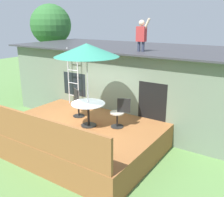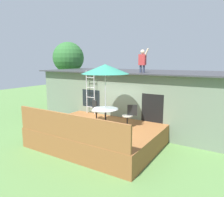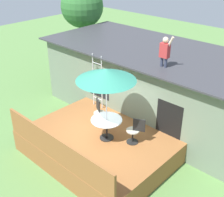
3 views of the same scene
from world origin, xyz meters
name	(u,v)px [view 1 (image 1 of 3)]	position (x,y,z in m)	size (l,w,h in m)	color
ground_plane	(82,146)	(0.00, 0.00, 0.00)	(40.00, 40.00, 0.00)	#567F42
house	(136,82)	(0.00, 3.60, 1.47)	(10.50, 4.50, 2.93)	slate
deck	(82,135)	(0.00, 0.00, 0.40)	(4.95, 3.89, 0.80)	brown
deck_railing	(33,131)	(0.00, -1.89, 1.25)	(4.85, 0.08, 0.90)	brown
patio_table	(88,108)	(0.29, 0.01, 1.39)	(1.04, 1.04, 0.74)	black
patio_umbrella	(87,50)	(0.29, 0.01, 3.15)	(1.90, 1.90, 2.54)	silver
step_ladder	(73,77)	(-1.53, 1.39, 1.90)	(0.52, 0.04, 2.20)	silver
person_figure	(142,33)	(0.91, 2.22, 3.54)	(0.47, 0.20, 1.11)	#33384C
patio_chair_left	(78,103)	(-0.57, 0.51, 1.26)	(0.58, 0.44, 0.92)	black
patio_chair_right	(120,113)	(1.15, 0.46, 1.26)	(0.58, 0.44, 0.92)	black
backyard_tree	(51,26)	(-6.27, 4.94, 3.64)	(2.30, 2.30, 4.86)	brown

